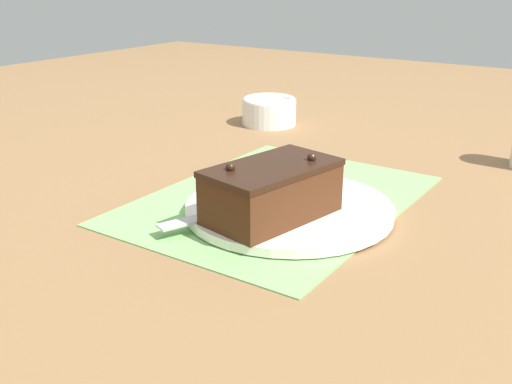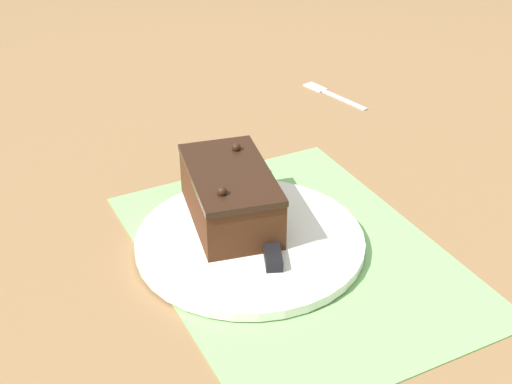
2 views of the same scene
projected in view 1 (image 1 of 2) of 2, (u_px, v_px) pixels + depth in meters
name	position (u px, v px, depth m)	size (l,w,h in m)	color
ground_plane	(278.00, 200.00, 0.88)	(3.00, 3.00, 0.00)	olive
placemat_woven	(278.00, 199.00, 0.88)	(0.46, 0.34, 0.00)	#7AB266
cake_plate	(289.00, 208.00, 0.82)	(0.29, 0.29, 0.01)	white
chocolate_cake	(272.00, 191.00, 0.77)	(0.19, 0.13, 0.08)	#472614
serving_knife	(272.00, 198.00, 0.83)	(0.24, 0.12, 0.01)	black
small_bowl	(269.00, 110.00, 1.30)	(0.12, 0.12, 0.06)	white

